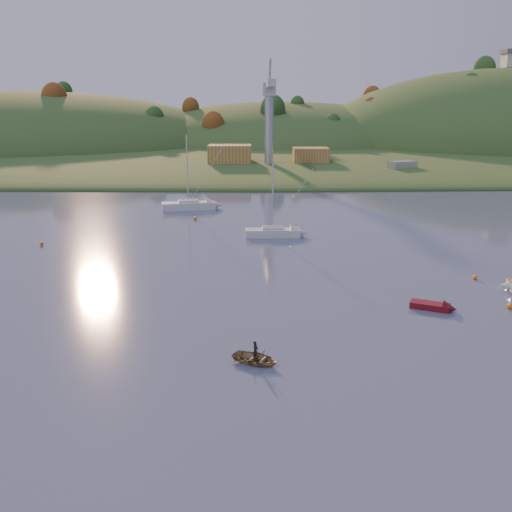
{
  "coord_description": "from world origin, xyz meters",
  "views": [
    {
      "loc": [
        -2.75,
        -25.68,
        18.0
      ],
      "look_at": [
        -2.16,
        32.36,
        2.23
      ],
      "focal_mm": 40.0,
      "sensor_mm": 36.0,
      "label": 1
    }
  ],
  "objects_px": {
    "sailboat_near": "(188,205)",
    "sailboat_far": "(273,232)",
    "canoe": "(255,359)",
    "red_tender": "(439,307)"
  },
  "relations": [
    {
      "from": "sailboat_near",
      "to": "sailboat_far",
      "type": "relative_size",
      "value": 1.2
    },
    {
      "from": "sailboat_near",
      "to": "canoe",
      "type": "distance_m",
      "value": 60.97
    },
    {
      "from": "sailboat_far",
      "to": "red_tender",
      "type": "relative_size",
      "value": 2.48
    },
    {
      "from": "canoe",
      "to": "red_tender",
      "type": "distance_m",
      "value": 19.55
    },
    {
      "from": "canoe",
      "to": "red_tender",
      "type": "bearing_deg",
      "value": -29.47
    },
    {
      "from": "sailboat_near",
      "to": "red_tender",
      "type": "relative_size",
      "value": 2.98
    },
    {
      "from": "sailboat_near",
      "to": "sailboat_far",
      "type": "bearing_deg",
      "value": -67.67
    },
    {
      "from": "sailboat_near",
      "to": "sailboat_far",
      "type": "distance_m",
      "value": 24.78
    },
    {
      "from": "sailboat_near",
      "to": "canoe",
      "type": "height_order",
      "value": "sailboat_near"
    },
    {
      "from": "sailboat_near",
      "to": "canoe",
      "type": "xyz_separation_m",
      "value": [
        10.99,
        -59.97,
        -0.44
      ]
    }
  ]
}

